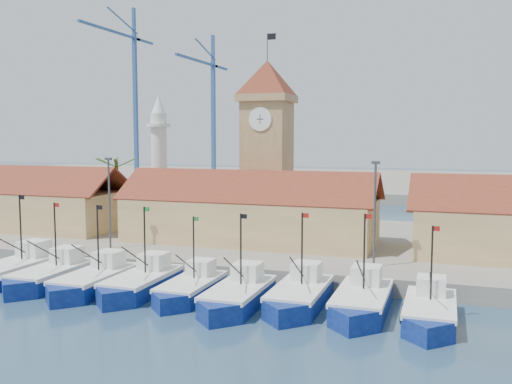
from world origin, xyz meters
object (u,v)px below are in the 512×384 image
(clock_tower, at_px, (267,142))
(minaret, at_px, (159,159))
(boat_0, at_px, (15,271))
(boat_4, at_px, (190,290))

(clock_tower, relative_size, minaret, 1.39)
(boat_0, bearing_deg, minaret, 87.69)
(boat_0, distance_m, clock_tower, 30.05)
(clock_tower, distance_m, minaret, 15.30)
(boat_0, xyz_separation_m, minaret, (1.00, 24.87, 8.91))
(boat_0, height_order, minaret, minaret)
(boat_4, relative_size, minaret, 0.54)
(minaret, bearing_deg, boat_0, -92.31)
(boat_0, height_order, clock_tower, clock_tower)
(boat_0, relative_size, clock_tower, 0.46)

